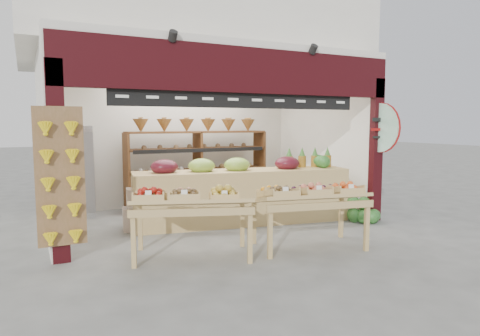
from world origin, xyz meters
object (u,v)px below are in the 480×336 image
object	(u,v)px
back_shelving	(198,152)
display_table_left	(184,200)
display_table_right	(309,194)
mid_counter	(242,194)
cardboard_stack	(151,213)
refrigerator	(76,171)
watermelon_pile	(362,212)

from	to	relation	value
back_shelving	display_table_left	bearing A→B (deg)	-114.27
display_table_right	mid_counter	bearing A→B (deg)	95.78
cardboard_stack	display_table_left	distance (m)	1.83
refrigerator	mid_counter	distance (m)	3.33
mid_counter	display_table_left	distance (m)	2.15
back_shelving	display_table_right	bearing A→B (deg)	-84.59
back_shelving	refrigerator	distance (m)	2.52
cardboard_stack	display_table_left	world-z (taller)	display_table_left
back_shelving	cardboard_stack	xyz separation A→B (m)	(-1.44, -1.46, -0.95)
mid_counter	refrigerator	bearing A→B (deg)	143.10
back_shelving	mid_counter	distance (m)	1.94
cardboard_stack	watermelon_pile	xyz separation A→B (m)	(3.66, -1.26, -0.09)
display_table_left	cardboard_stack	bearing A→B (deg)	89.80
watermelon_pile	cardboard_stack	bearing A→B (deg)	160.94
display_table_right	back_shelving	bearing A→B (deg)	95.41
display_table_left	watermelon_pile	xyz separation A→B (m)	(3.66, 0.48, -0.62)
back_shelving	cardboard_stack	bearing A→B (deg)	-134.59
watermelon_pile	display_table_left	bearing A→B (deg)	-172.46
mid_counter	display_table_left	size ratio (longest dim) A/B	2.21
back_shelving	display_table_right	world-z (taller)	back_shelving
cardboard_stack	back_shelving	bearing A→B (deg)	45.41
display_table_right	watermelon_pile	xyz separation A→B (m)	(1.87, 0.90, -0.62)
back_shelving	watermelon_pile	bearing A→B (deg)	-50.87
display_table_right	watermelon_pile	world-z (taller)	display_table_right
display_table_left	display_table_right	size ratio (longest dim) A/B	1.05
refrigerator	display_table_left	distance (m)	3.55
display_table_left	back_shelving	bearing A→B (deg)	65.73
cardboard_stack	display_table_right	distance (m)	2.85
back_shelving	cardboard_stack	world-z (taller)	back_shelving
mid_counter	display_table_left	bearing A→B (deg)	-138.91
display_table_left	display_table_right	xyz separation A→B (m)	(1.79, -0.42, -0.00)
back_shelving	display_table_left	xyz separation A→B (m)	(-1.45, -3.21, -0.42)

